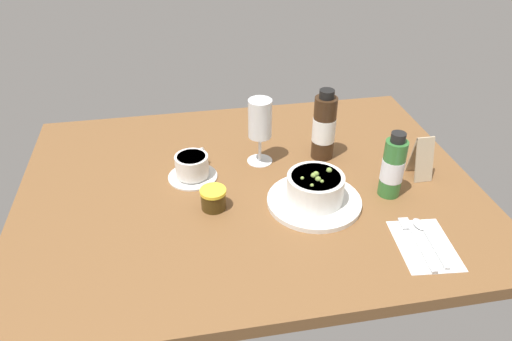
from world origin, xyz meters
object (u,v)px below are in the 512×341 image
at_px(porridge_bowl, 315,191).
at_px(coffee_cup, 192,167).
at_px(cutlery_setting, 424,243).
at_px(menu_card, 422,157).
at_px(sauce_bottle_green, 393,167).
at_px(sauce_bottle_brown, 324,127).
at_px(wine_glass, 260,122).
at_px(jam_jar, 213,199).

xyz_separation_m(porridge_bowl, coffee_cup, (-0.27, 0.16, -0.01)).
relative_size(porridge_bowl, cutlery_setting, 1.25).
distance_m(porridge_bowl, menu_card, 0.30).
xyz_separation_m(sauce_bottle_green, sauce_bottle_brown, (-0.11, 0.19, 0.01)).
bearing_deg(sauce_bottle_brown, wine_glass, 178.22).
bearing_deg(cutlery_setting, sauce_bottle_green, 90.53).
relative_size(porridge_bowl, jam_jar, 3.64).
xyz_separation_m(jam_jar, sauce_bottle_green, (0.41, -0.02, 0.05)).
relative_size(jam_jar, menu_card, 0.54).
bearing_deg(sauce_bottle_brown, cutlery_setting, -73.75).
relative_size(wine_glass, sauce_bottle_green, 1.07).
distance_m(porridge_bowl, wine_glass, 0.24).
bearing_deg(sauce_bottle_green, wine_glass, 144.30).
height_order(coffee_cup, menu_card, menu_card).
bearing_deg(menu_card, cutlery_setting, -113.28).
height_order(coffee_cup, wine_glass, wine_glass).
distance_m(cutlery_setting, wine_glass, 0.48).
distance_m(sauce_bottle_green, menu_card, 0.12).
bearing_deg(menu_card, porridge_bowl, -167.66).
bearing_deg(wine_glass, sauce_bottle_brown, -1.78).
bearing_deg(sauce_bottle_brown, menu_card, -32.38).
bearing_deg(porridge_bowl, wine_glass, 113.84).
bearing_deg(menu_card, sauce_bottle_brown, 147.62).
bearing_deg(wine_glass, cutlery_setting, -53.87).
distance_m(cutlery_setting, sauce_bottle_green, 0.19).
bearing_deg(porridge_bowl, coffee_cup, 149.34).
relative_size(coffee_cup, menu_card, 1.10).
xyz_separation_m(coffee_cup, jam_jar, (0.04, -0.13, -0.00)).
distance_m(wine_glass, sauce_bottle_brown, 0.17).
bearing_deg(jam_jar, coffee_cup, 105.94).
height_order(porridge_bowl, sauce_bottle_green, sauce_bottle_green).
xyz_separation_m(coffee_cup, wine_glass, (0.18, 0.04, 0.09)).
bearing_deg(coffee_cup, porridge_bowl, -30.66).
xyz_separation_m(coffee_cup, menu_card, (0.56, -0.10, 0.03)).
bearing_deg(coffee_cup, sauce_bottle_brown, 6.34).
relative_size(porridge_bowl, wine_glass, 1.24).
xyz_separation_m(porridge_bowl, jam_jar, (-0.23, 0.03, -0.01)).
height_order(jam_jar, sauce_bottle_brown, sauce_bottle_brown).
bearing_deg(sauce_bottle_brown, coffee_cup, -173.66).
distance_m(porridge_bowl, coffee_cup, 0.31).
xyz_separation_m(wine_glass, sauce_bottle_green, (0.27, -0.20, -0.04)).
relative_size(cutlery_setting, coffee_cup, 1.42).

